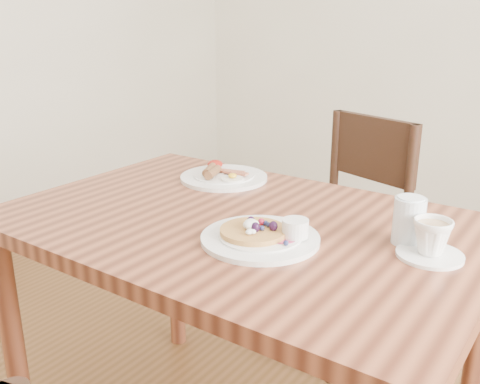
{
  "coord_description": "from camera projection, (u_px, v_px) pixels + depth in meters",
  "views": [
    {
      "loc": [
        0.72,
        -1.03,
        1.23
      ],
      "look_at": [
        0.0,
        0.0,
        0.82
      ],
      "focal_mm": 40.0,
      "sensor_mm": 36.0,
      "label": 1
    }
  ],
  "objects": [
    {
      "name": "dining_table",
      "position": [
        240.0,
        254.0,
        1.38
      ],
      "size": [
        1.2,
        0.8,
        0.75
      ],
      "color": "brown",
      "rests_on": "ground"
    },
    {
      "name": "chair_far",
      "position": [
        345.0,
        222.0,
        2.02
      ],
      "size": [
        0.53,
        0.53,
        0.88
      ],
      "rotation": [
        0.0,
        0.0,
        2.84
      ],
      "color": "black",
      "rests_on": "ground"
    },
    {
      "name": "pancake_plate",
      "position": [
        262.0,
        235.0,
        1.21
      ],
      "size": [
        0.27,
        0.27,
        0.06
      ],
      "color": "white",
      "rests_on": "dining_table"
    },
    {
      "name": "breakfast_plate",
      "position": [
        223.0,
        176.0,
        1.66
      ],
      "size": [
        0.27,
        0.27,
        0.04
      ],
      "color": "white",
      "rests_on": "dining_table"
    },
    {
      "name": "teacup_saucer",
      "position": [
        431.0,
        241.0,
        1.12
      ],
      "size": [
        0.14,
        0.14,
        0.08
      ],
      "color": "white",
      "rests_on": "dining_table"
    },
    {
      "name": "water_glass",
      "position": [
        409.0,
        221.0,
        1.18
      ],
      "size": [
        0.07,
        0.07,
        0.11
      ],
      "primitive_type": "cylinder",
      "color": "silver",
      "rests_on": "dining_table"
    }
  ]
}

